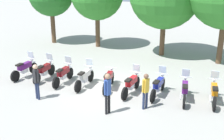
{
  "coord_description": "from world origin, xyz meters",
  "views": [
    {
      "loc": [
        5.85,
        -12.08,
        5.82
      ],
      "look_at": [
        0.0,
        0.5,
        0.9
      ],
      "focal_mm": 45.42,
      "sensor_mm": 36.0,
      "label": 1
    }
  ],
  "objects_px": {
    "motorcycle_4": "(109,80)",
    "person_2": "(36,79)",
    "motorcycle_0": "(25,68)",
    "motorcycle_5": "(131,84)",
    "motorcycle_7": "(185,90)",
    "motorcycle_3": "(85,77)",
    "motorcycle_6": "(158,86)",
    "person_1": "(146,89)",
    "motorcycle_8": "(214,92)",
    "motorcycle_1": "(45,71)",
    "person_0": "(108,90)",
    "motorcycle_2": "(63,74)"
  },
  "relations": [
    {
      "from": "motorcycle_4",
      "to": "person_2",
      "type": "xyz_separation_m",
      "value": [
        -2.51,
        -2.54,
        0.52
      ]
    },
    {
      "from": "motorcycle_0",
      "to": "motorcycle_5",
      "type": "height_order",
      "value": "same"
    },
    {
      "from": "motorcycle_4",
      "to": "motorcycle_7",
      "type": "relative_size",
      "value": 1.0
    },
    {
      "from": "motorcycle_3",
      "to": "motorcycle_4",
      "type": "bearing_deg",
      "value": -84.13
    },
    {
      "from": "motorcycle_4",
      "to": "motorcycle_7",
      "type": "bearing_deg",
      "value": -98.29
    },
    {
      "from": "motorcycle_5",
      "to": "motorcycle_6",
      "type": "height_order",
      "value": "same"
    },
    {
      "from": "motorcycle_0",
      "to": "motorcycle_3",
      "type": "relative_size",
      "value": 1.0
    },
    {
      "from": "motorcycle_3",
      "to": "person_1",
      "type": "xyz_separation_m",
      "value": [
        3.69,
        -1.1,
        0.44
      ]
    },
    {
      "from": "motorcycle_3",
      "to": "person_1",
      "type": "bearing_deg",
      "value": -111.41
    },
    {
      "from": "person_1",
      "to": "motorcycle_8",
      "type": "bearing_deg",
      "value": -114.27
    },
    {
      "from": "motorcycle_8",
      "to": "person_2",
      "type": "distance_m",
      "value": 8.23
    },
    {
      "from": "motorcycle_6",
      "to": "motorcycle_8",
      "type": "distance_m",
      "value": 2.56
    },
    {
      "from": "motorcycle_0",
      "to": "motorcycle_4",
      "type": "distance_m",
      "value": 5.11
    },
    {
      "from": "motorcycle_4",
      "to": "motorcycle_8",
      "type": "xyz_separation_m",
      "value": [
        5.09,
        0.57,
        0.01
      ]
    },
    {
      "from": "person_2",
      "to": "motorcycle_8",
      "type": "bearing_deg",
      "value": -48.47
    },
    {
      "from": "motorcycle_0",
      "to": "motorcycle_1",
      "type": "relative_size",
      "value": 1.0
    },
    {
      "from": "motorcycle_3",
      "to": "motorcycle_6",
      "type": "height_order",
      "value": "same"
    },
    {
      "from": "motorcycle_6",
      "to": "motorcycle_3",
      "type": "bearing_deg",
      "value": 97.88
    },
    {
      "from": "person_1",
      "to": "motorcycle_6",
      "type": "bearing_deg",
      "value": -64.54
    },
    {
      "from": "person_2",
      "to": "person_0",
      "type": "bearing_deg",
      "value": -69.05
    },
    {
      "from": "motorcycle_0",
      "to": "motorcycle_5",
      "type": "xyz_separation_m",
      "value": [
        6.37,
        0.39,
        0.0
      ]
    },
    {
      "from": "motorcycle_5",
      "to": "motorcycle_7",
      "type": "height_order",
      "value": "same"
    },
    {
      "from": "motorcycle_0",
      "to": "motorcycle_8",
      "type": "distance_m",
      "value": 10.23
    },
    {
      "from": "motorcycle_0",
      "to": "motorcycle_8",
      "type": "bearing_deg",
      "value": -85.5
    },
    {
      "from": "person_2",
      "to": "motorcycle_2",
      "type": "bearing_deg",
      "value": 20.05
    },
    {
      "from": "motorcycle_3",
      "to": "person_0",
      "type": "distance_m",
      "value": 3.3
    },
    {
      "from": "person_0",
      "to": "motorcycle_5",
      "type": "bearing_deg",
      "value": 104.62
    },
    {
      "from": "motorcycle_4",
      "to": "motorcycle_6",
      "type": "xyz_separation_m",
      "value": [
        2.55,
        0.24,
        0.01
      ]
    },
    {
      "from": "motorcycle_7",
      "to": "motorcycle_6",
      "type": "bearing_deg",
      "value": 80.0
    },
    {
      "from": "motorcycle_2",
      "to": "motorcycle_6",
      "type": "bearing_deg",
      "value": -89.21
    },
    {
      "from": "motorcycle_0",
      "to": "motorcycle_6",
      "type": "distance_m",
      "value": 7.67
    },
    {
      "from": "motorcycle_1",
      "to": "person_2",
      "type": "bearing_deg",
      "value": -156.22
    },
    {
      "from": "motorcycle_7",
      "to": "person_2",
      "type": "relative_size",
      "value": 1.25
    },
    {
      "from": "motorcycle_0",
      "to": "motorcycle_2",
      "type": "bearing_deg",
      "value": -88.2
    },
    {
      "from": "motorcycle_6",
      "to": "motorcycle_7",
      "type": "distance_m",
      "value": 1.26
    },
    {
      "from": "motorcycle_4",
      "to": "person_0",
      "type": "height_order",
      "value": "person_0"
    },
    {
      "from": "motorcycle_1",
      "to": "motorcycle_0",
      "type": "bearing_deg",
      "value": 90.83
    },
    {
      "from": "motorcycle_2",
      "to": "motorcycle_4",
      "type": "bearing_deg",
      "value": -88.26
    },
    {
      "from": "person_0",
      "to": "motorcycle_2",
      "type": "bearing_deg",
      "value": 168.53
    },
    {
      "from": "motorcycle_1",
      "to": "motorcycle_6",
      "type": "distance_m",
      "value": 6.39
    },
    {
      "from": "motorcycle_2",
      "to": "person_1",
      "type": "height_order",
      "value": "person_1"
    },
    {
      "from": "motorcycle_3",
      "to": "person_0",
      "type": "bearing_deg",
      "value": -137.34
    },
    {
      "from": "motorcycle_0",
      "to": "motorcycle_4",
      "type": "xyz_separation_m",
      "value": [
        5.09,
        0.47,
        -0.01
      ]
    },
    {
      "from": "motorcycle_2",
      "to": "person_0",
      "type": "relative_size",
      "value": 1.21
    },
    {
      "from": "motorcycle_8",
      "to": "person_1",
      "type": "height_order",
      "value": "person_1"
    },
    {
      "from": "motorcycle_2",
      "to": "motorcycle_4",
      "type": "height_order",
      "value": "motorcycle_2"
    },
    {
      "from": "motorcycle_7",
      "to": "person_2",
      "type": "xyz_separation_m",
      "value": [
        -6.33,
        -2.81,
        0.5
      ]
    },
    {
      "from": "motorcycle_6",
      "to": "person_2",
      "type": "xyz_separation_m",
      "value": [
        -5.07,
        -2.79,
        0.5
      ]
    },
    {
      "from": "motorcycle_8",
      "to": "motorcycle_2",
      "type": "bearing_deg",
      "value": 87.74
    },
    {
      "from": "motorcycle_1",
      "to": "person_0",
      "type": "distance_m",
      "value": 5.41
    }
  ]
}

